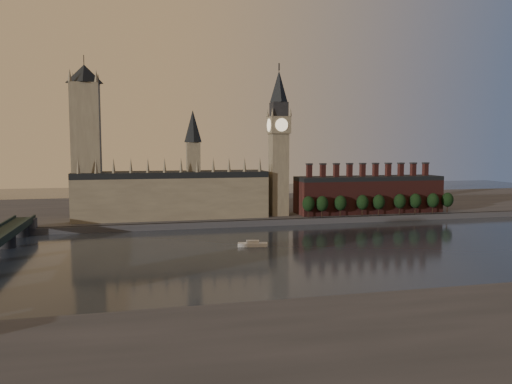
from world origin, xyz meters
TOP-DOWN VIEW (x-y plane):
  - ground at (0.00, 0.00)m, footprint 900.00×900.00m
  - north_bank at (0.00, 178.04)m, footprint 900.00×182.00m
  - palace_of_westminster at (-64.41, 114.91)m, footprint 130.00×30.30m
  - victoria_tower at (-120.00, 115.00)m, footprint 24.00×24.00m
  - big_ben at (10.00, 110.00)m, footprint 15.00×15.00m
  - chimney_block at (80.00, 110.00)m, footprint 110.00×25.00m
  - embankment_tree_0 at (27.15, 94.53)m, footprint 8.60×8.60m
  - embankment_tree_1 at (36.82, 93.52)m, footprint 8.60×8.60m
  - embankment_tree_2 at (50.73, 94.00)m, footprint 8.60×8.60m
  - embankment_tree_3 at (67.75, 94.41)m, footprint 8.60×8.60m
  - embankment_tree_4 at (80.11, 93.78)m, footprint 8.60×8.60m
  - embankment_tree_5 at (97.22, 94.57)m, footprint 8.60×8.60m
  - embankment_tree_6 at (109.71, 94.35)m, footprint 8.60×8.60m
  - embankment_tree_7 at (123.83, 93.82)m, footprint 8.60×8.60m
  - embankment_tree_8 at (136.93, 95.22)m, footprint 8.60×8.60m
  - river_boat at (-28.92, 24.80)m, footprint 16.45×7.66m

SIDE VIEW (x-z plane):
  - ground at x=0.00m, z-range 0.00..0.00m
  - river_boat at x=-28.92m, z-range -0.37..2.80m
  - north_bank at x=0.00m, z-range 0.00..4.00m
  - embankment_tree_0 at x=27.15m, z-range 6.03..20.91m
  - embankment_tree_1 at x=36.82m, z-range 6.03..20.91m
  - embankment_tree_2 at x=50.73m, z-range 6.03..20.91m
  - embankment_tree_3 at x=67.75m, z-range 6.03..20.91m
  - embankment_tree_4 at x=80.11m, z-range 6.03..20.91m
  - embankment_tree_5 at x=97.22m, z-range 6.03..20.91m
  - embankment_tree_6 at x=109.71m, z-range 6.03..20.91m
  - embankment_tree_7 at x=123.83m, z-range 6.03..20.91m
  - embankment_tree_8 at x=136.93m, z-range 6.03..20.91m
  - chimney_block at x=80.00m, z-range -0.68..36.32m
  - palace_of_westminster at x=-64.41m, z-range -15.37..58.63m
  - big_ben at x=10.00m, z-range 3.33..110.33m
  - victoria_tower at x=-120.00m, z-range 5.09..113.09m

